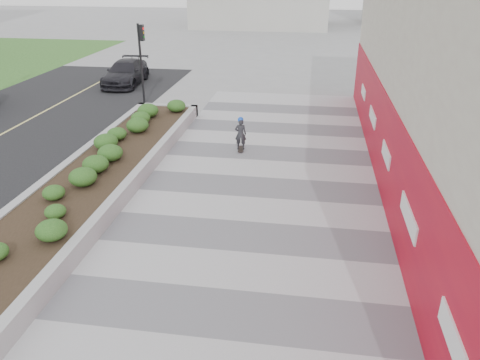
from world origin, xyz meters
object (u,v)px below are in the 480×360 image
object	(u,v)px
planter	(90,180)
skateboarder	(241,134)
car_dark	(126,73)
traffic_signal_near	(141,53)

from	to	relation	value
planter	skateboarder	world-z (taller)	skateboarder
planter	skateboarder	bearing A→B (deg)	46.28
planter	car_dark	xyz separation A→B (m)	(-4.54, 15.00, 0.30)
planter	car_dark	size ratio (longest dim) A/B	3.61
skateboarder	car_dark	xyz separation A→B (m)	(-8.87, 10.47, 0.01)
planter	car_dark	world-z (taller)	car_dark
traffic_signal_near	car_dark	world-z (taller)	traffic_signal_near
car_dark	skateboarder	bearing A→B (deg)	-53.66
planter	car_dark	bearing A→B (deg)	106.84
skateboarder	car_dark	size ratio (longest dim) A/B	0.28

